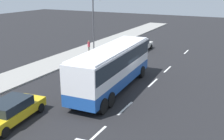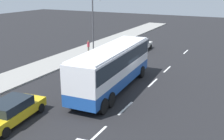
{
  "view_description": "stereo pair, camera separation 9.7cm",
  "coord_description": "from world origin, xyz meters",
  "px_view_note": "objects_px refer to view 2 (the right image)",
  "views": [
    {
      "loc": [
        -20.42,
        -9.22,
        8.26
      ],
      "look_at": [
        -0.9,
        0.76,
        1.48
      ],
      "focal_mm": 43.83,
      "sensor_mm": 36.0,
      "label": 1
    },
    {
      "loc": [
        -20.46,
        -9.13,
        8.26
      ],
      "look_at": [
        -0.9,
        0.76,
        1.48
      ],
      "focal_mm": 43.83,
      "sensor_mm": 36.0,
      "label": 2
    }
  ],
  "objects_px": {
    "car_white_minivan": "(141,45)",
    "car_yellow_taxi": "(12,110)",
    "pedestrian_near_curb": "(88,46)",
    "coach_bus": "(113,64)",
    "street_lamp": "(94,21)"
  },
  "relations": [
    {
      "from": "car_white_minivan",
      "to": "pedestrian_near_curb",
      "type": "relative_size",
      "value": 2.71
    },
    {
      "from": "car_white_minivan",
      "to": "pedestrian_near_curb",
      "type": "distance_m",
      "value": 7.04
    },
    {
      "from": "car_yellow_taxi",
      "to": "coach_bus",
      "type": "bearing_deg",
      "value": -28.08
    },
    {
      "from": "car_yellow_taxi",
      "to": "street_lamp",
      "type": "bearing_deg",
      "value": 8.01
    },
    {
      "from": "street_lamp",
      "to": "coach_bus",
      "type": "bearing_deg",
      "value": -142.9
    },
    {
      "from": "pedestrian_near_curb",
      "to": "street_lamp",
      "type": "xyz_separation_m",
      "value": [
        0.58,
        -0.52,
        3.04
      ]
    },
    {
      "from": "pedestrian_near_curb",
      "to": "street_lamp",
      "type": "relative_size",
      "value": 0.23
    },
    {
      "from": "car_yellow_taxi",
      "to": "pedestrian_near_curb",
      "type": "xyz_separation_m",
      "value": [
        17.66,
        5.22,
        0.24
      ]
    },
    {
      "from": "coach_bus",
      "to": "car_yellow_taxi",
      "type": "bearing_deg",
      "value": 155.27
    },
    {
      "from": "car_white_minivan",
      "to": "street_lamp",
      "type": "xyz_separation_m",
      "value": [
        -4.19,
        4.65,
        3.31
      ]
    },
    {
      "from": "coach_bus",
      "to": "pedestrian_near_curb",
      "type": "relative_size",
      "value": 7.33
    },
    {
      "from": "coach_bus",
      "to": "pedestrian_near_curb",
      "type": "height_order",
      "value": "coach_bus"
    },
    {
      "from": "car_yellow_taxi",
      "to": "pedestrian_near_curb",
      "type": "height_order",
      "value": "pedestrian_near_curb"
    },
    {
      "from": "car_yellow_taxi",
      "to": "pedestrian_near_curb",
      "type": "relative_size",
      "value": 3.21
    },
    {
      "from": "car_white_minivan",
      "to": "car_yellow_taxi",
      "type": "bearing_deg",
      "value": -179.03
    }
  ]
}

